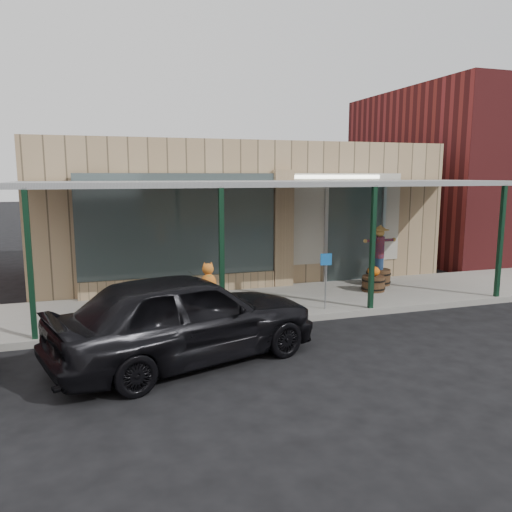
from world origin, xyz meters
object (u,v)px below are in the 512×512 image
object	(u,v)px
barrel_scarecrow	(379,265)
barrel_pumpkin	(373,282)
handicap_sign	(326,273)
parked_sedan	(186,317)

from	to	relation	value
barrel_scarecrow	barrel_pumpkin	size ratio (longest dim) A/B	2.39
barrel_pumpkin	handicap_sign	xyz separation A→B (m)	(-2.05, -1.27, 0.59)
barrel_scarecrow	handicap_sign	world-z (taller)	barrel_scarecrow
barrel_scarecrow	parked_sedan	world-z (taller)	barrel_scarecrow
barrel_scarecrow	parked_sedan	bearing A→B (deg)	-171.43
parked_sedan	handicap_sign	bearing A→B (deg)	-79.19
barrel_scarecrow	handicap_sign	xyz separation A→B (m)	(-2.60, -1.92, 0.26)
handicap_sign	parked_sedan	size ratio (longest dim) A/B	0.26
barrel_scarecrow	barrel_pumpkin	xyz separation A→B (m)	(-0.55, -0.65, -0.33)
barrel_scarecrow	barrel_pumpkin	distance (m)	0.91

